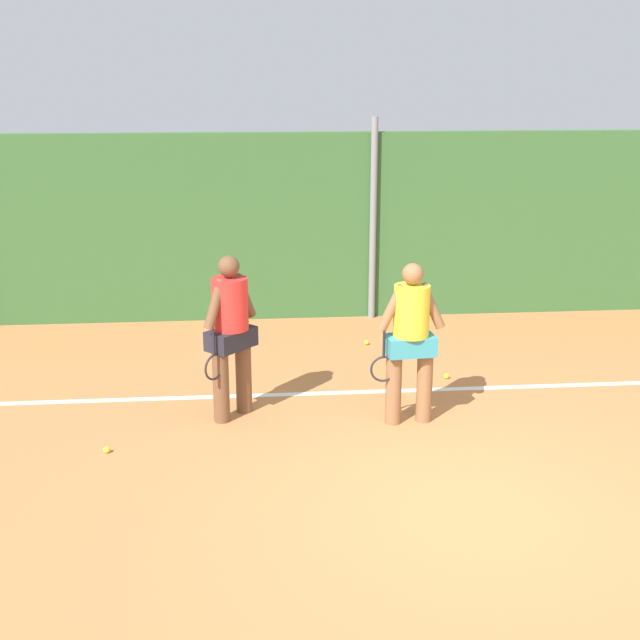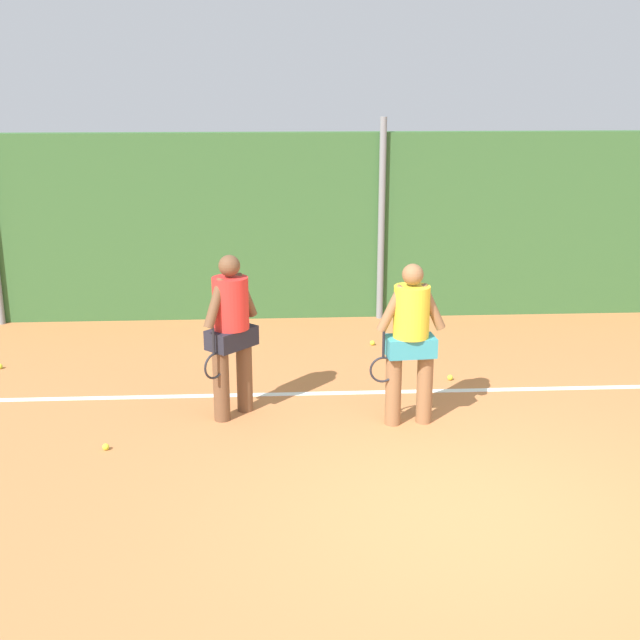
# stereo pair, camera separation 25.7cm
# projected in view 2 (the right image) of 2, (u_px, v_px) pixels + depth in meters

# --- Properties ---
(ground_plane) EXTENTS (30.07, 30.07, 0.00)m
(ground_plane) POSITION_uv_depth(u_px,v_px,m) (428.00, 428.00, 8.61)
(ground_plane) COLOR #C67542
(hedge_fence_backdrop) EXTENTS (19.55, 0.25, 2.76)m
(hedge_fence_backdrop) POSITION_uv_depth(u_px,v_px,m) (380.00, 226.00, 12.29)
(hedge_fence_backdrop) COLOR #386633
(hedge_fence_backdrop) RESTS_ON ground_plane
(fence_post_center) EXTENTS (0.10, 0.10, 2.98)m
(fence_post_center) POSITION_uv_depth(u_px,v_px,m) (381.00, 221.00, 12.09)
(fence_post_center) COLOR gray
(fence_post_center) RESTS_ON ground_plane
(court_baseline_paint) EXTENTS (14.28, 0.10, 0.01)m
(court_baseline_paint) POSITION_uv_depth(u_px,v_px,m) (412.00, 391.00, 9.59)
(court_baseline_paint) COLOR white
(court_baseline_paint) RESTS_ON ground_plane
(player_foreground_near) EXTENTS (0.80, 0.37, 1.73)m
(player_foreground_near) POSITION_uv_depth(u_px,v_px,m) (410.00, 336.00, 8.46)
(player_foreground_near) COLOR #8C603D
(player_foreground_near) RESTS_ON ground_plane
(player_midcourt) EXTENTS (0.58, 0.66, 1.77)m
(player_midcourt) POSITION_uv_depth(u_px,v_px,m) (231.00, 328.00, 8.66)
(player_midcourt) COLOR brown
(player_midcourt) RESTS_ON ground_plane
(tennis_ball_2) EXTENTS (0.07, 0.07, 0.07)m
(tennis_ball_2) POSITION_uv_depth(u_px,v_px,m) (450.00, 378.00, 9.95)
(tennis_ball_2) COLOR #CCDB33
(tennis_ball_2) RESTS_ON ground_plane
(tennis_ball_3) EXTENTS (0.07, 0.07, 0.07)m
(tennis_ball_3) POSITION_uv_depth(u_px,v_px,m) (372.00, 343.00, 11.23)
(tennis_ball_3) COLOR #CCDB33
(tennis_ball_3) RESTS_ON ground_plane
(tennis_ball_4) EXTENTS (0.07, 0.07, 0.07)m
(tennis_ball_4) POSITION_uv_depth(u_px,v_px,m) (106.00, 447.00, 8.09)
(tennis_ball_4) COLOR #CCDB33
(tennis_ball_4) RESTS_ON ground_plane
(tennis_ball_5) EXTENTS (0.07, 0.07, 0.07)m
(tennis_ball_5) POSITION_uv_depth(u_px,v_px,m) (0.00, 366.00, 10.33)
(tennis_ball_5) COLOR #CCDB33
(tennis_ball_5) RESTS_ON ground_plane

